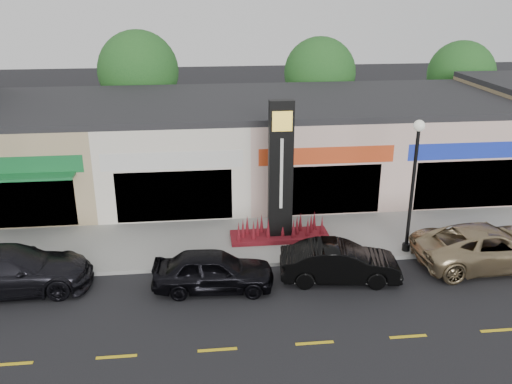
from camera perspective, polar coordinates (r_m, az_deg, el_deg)
ground at (r=19.61m, az=-4.48°, el=-10.98°), size 120.00×120.00×0.00m
sidewalk at (r=23.39m, az=-4.89°, el=-5.23°), size 52.00×4.30×0.15m
curb at (r=21.39m, az=-4.70°, el=-7.86°), size 52.00×0.20×0.15m
shop_beige at (r=30.35m, az=-21.75°, el=4.18°), size 7.00×10.85×4.80m
shop_cream at (r=29.27m, az=-8.41°, el=4.88°), size 7.00×10.01×4.80m
shop_pink_w at (r=29.83m, az=5.20°, el=5.32°), size 7.00×10.01×4.80m
shop_pink_e at (r=31.95m, az=17.67°, el=5.46°), size 7.00×10.01×4.80m
tree_rear_west at (r=36.73m, az=-12.29°, el=12.35°), size 5.20×5.20×7.83m
tree_rear_mid at (r=37.53m, az=6.72°, el=12.33°), size 4.80×4.80×7.29m
tree_rear_east at (r=40.97m, az=20.76°, el=11.50°), size 4.60×4.60×6.94m
lamp_east_near at (r=22.01m, az=16.29°, el=1.85°), size 0.44×0.44×5.47m
pylon_sign at (r=22.62m, az=2.57°, el=-0.03°), size 4.20×1.30×6.00m
car_dark_sedan at (r=21.46m, az=-24.47°, el=-7.47°), size 2.56×5.79×1.65m
car_black_sedan at (r=19.76m, az=-4.51°, el=-8.22°), size 2.05×4.47×1.49m
car_black_conv at (r=20.49m, az=8.81°, el=-7.35°), size 2.05×4.57×1.46m
car_gold_suv at (r=23.13m, az=23.30°, el=-5.28°), size 2.90×5.92×1.62m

